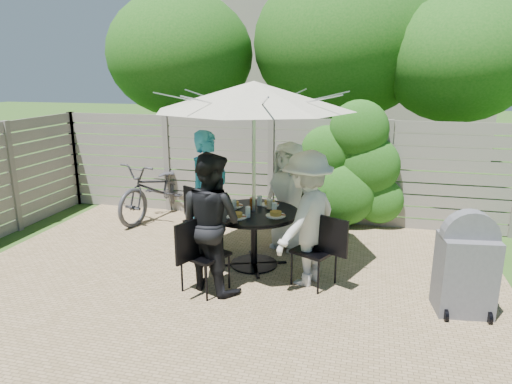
% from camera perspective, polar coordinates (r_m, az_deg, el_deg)
% --- Properties ---
extents(backyard_envelope, '(60.00, 60.00, 5.00)m').
position_cam_1_polar(backyard_envelope, '(15.16, 8.37, 14.67)').
color(backyard_envelope, '#2E5219').
rests_on(backyard_envelope, ground).
extents(patio_table, '(1.60, 1.60, 0.80)m').
position_cam_1_polar(patio_table, '(6.19, -0.26, -4.52)').
color(patio_table, black).
rests_on(patio_table, ground).
extents(umbrella, '(3.39, 3.39, 2.50)m').
position_cam_1_polar(umbrella, '(5.85, -0.28, 11.94)').
color(umbrella, silver).
rests_on(umbrella, ground).
extents(chair_back, '(0.59, 0.68, 0.90)m').
position_cam_1_polar(chair_back, '(7.03, 4.65, -4.64)').
color(chair_back, black).
rests_on(chair_back, ground).
extents(person_back, '(0.94, 0.80, 1.64)m').
position_cam_1_polar(person_back, '(6.76, 4.10, -0.57)').
color(person_back, silver).
rests_on(person_back, ground).
extents(chair_left, '(0.70, 0.61, 0.93)m').
position_cam_1_polar(chair_left, '(6.89, -6.59, -5.01)').
color(chair_left, black).
rests_on(chair_left, ground).
extents(person_left, '(0.67, 0.78, 1.82)m').
position_cam_1_polar(person_left, '(6.61, -5.92, -0.14)').
color(person_left, '#2B8EBE').
rests_on(person_left, ground).
extents(chair_front, '(0.61, 0.74, 0.97)m').
position_cam_1_polar(chair_front, '(5.62, -6.44, -9.60)').
color(chair_front, black).
rests_on(chair_front, ground).
extents(person_front, '(1.02, 0.93, 1.71)m').
position_cam_1_polar(person_front, '(5.50, -5.62, -3.80)').
color(person_front, black).
rests_on(person_front, ground).
extents(chair_right, '(0.72, 0.61, 0.95)m').
position_cam_1_polar(chair_right, '(5.79, 7.37, -8.97)').
color(chair_right, black).
rests_on(chair_right, ground).
extents(person_right, '(1.02, 1.26, 1.70)m').
position_cam_1_polar(person_right, '(5.65, 6.38, -3.38)').
color(person_right, beige).
rests_on(person_right, ground).
extents(plate_back, '(0.26, 0.26, 0.06)m').
position_cam_1_polar(plate_back, '(6.39, 1.74, -1.43)').
color(plate_back, white).
rests_on(plate_back, patio_table).
extents(plate_left, '(0.26, 0.26, 0.06)m').
position_cam_1_polar(plate_left, '(6.33, -2.82, -1.58)').
color(plate_left, white).
rests_on(plate_left, patio_table).
extents(plate_front, '(0.26, 0.26, 0.06)m').
position_cam_1_polar(plate_front, '(5.85, -2.44, -2.98)').
color(plate_front, white).
rests_on(plate_front, patio_table).
extents(plate_right, '(0.26, 0.26, 0.06)m').
position_cam_1_polar(plate_right, '(5.91, 2.49, -2.80)').
color(plate_right, white).
rests_on(plate_right, patio_table).
extents(glass_back, '(0.07, 0.07, 0.14)m').
position_cam_1_polar(glass_back, '(6.36, 0.45, -1.07)').
color(glass_back, silver).
rests_on(glass_back, patio_table).
extents(glass_left, '(0.07, 0.07, 0.14)m').
position_cam_1_polar(glass_left, '(6.18, -2.75, -1.56)').
color(glass_left, silver).
rests_on(glass_left, patio_table).
extents(glass_front, '(0.07, 0.07, 0.14)m').
position_cam_1_polar(glass_front, '(5.84, -1.03, -2.52)').
color(glass_front, silver).
rests_on(glass_front, patio_table).
extents(glass_right, '(0.07, 0.07, 0.14)m').
position_cam_1_polar(glass_right, '(6.03, 2.30, -1.97)').
color(glass_right, silver).
rests_on(glass_right, patio_table).
extents(syrup_jug, '(0.09, 0.09, 0.16)m').
position_cam_1_polar(syrup_jug, '(6.17, -0.41, -1.47)').
color(syrup_jug, '#59280C').
rests_on(syrup_jug, patio_table).
extents(coffee_cup, '(0.08, 0.08, 0.12)m').
position_cam_1_polar(coffee_cup, '(6.21, 1.72, -1.56)').
color(coffee_cup, '#C6B293').
rests_on(coffee_cup, patio_table).
extents(bicycle, '(1.18, 2.15, 1.07)m').
position_cam_1_polar(bicycle, '(8.51, -12.04, 0.40)').
color(bicycle, '#333338').
rests_on(bicycle, ground).
extents(bbq_grill, '(0.63, 0.51, 1.19)m').
position_cam_1_polar(bbq_grill, '(5.53, 24.74, -8.56)').
color(bbq_grill, slate).
rests_on(bbq_grill, ground).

